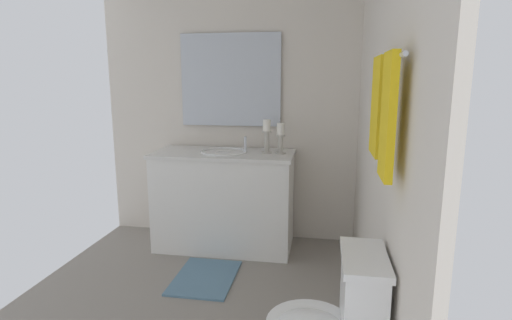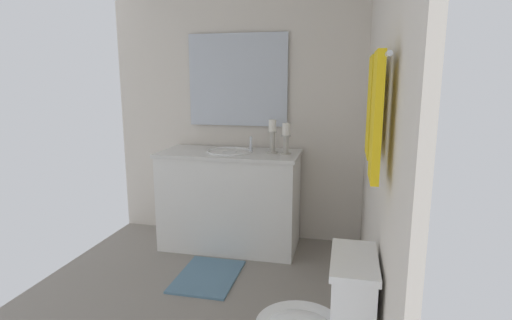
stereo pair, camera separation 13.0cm
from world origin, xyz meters
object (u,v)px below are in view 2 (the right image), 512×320
Objects in this scene: towel_bar at (382,58)px; candle_holder_tall at (286,138)px; mirror at (238,80)px; towel_center at (376,117)px; sink_basin at (230,156)px; towel_near_vanity at (372,107)px; candle_holder_short at (272,135)px; vanity_cabinet at (230,199)px; bath_mat at (208,276)px.

candle_holder_tall is at bearing -158.85° from towel_bar.
mirror is 1.90× the size of towel_center.
sink_basin is 0.91× the size of towel_near_vanity.
mirror is 0.73m from candle_holder_tall.
towel_bar is at bearing 173.71° from towel_center.
sink_basin is 1.55× the size of candle_holder_tall.
towel_near_vanity is 0.92× the size of towel_center.
vanity_cabinet is at bearing -86.32° from candle_holder_short.
mirror is 2.06× the size of towel_near_vanity.
sink_basin is 1.86m from towel_near_vanity.
towel_near_vanity and towel_center have the same top height.
vanity_cabinet is 1.33× the size of mirror.
towel_near_vanity is (1.43, 0.71, 0.34)m from candle_holder_short.
towel_bar is 0.27m from towel_center.
towel_center is (1.74, 1.08, 0.90)m from vanity_cabinet.
vanity_cabinet is at bearing -0.01° from mirror.
bath_mat is (-1.11, -1.08, -1.32)m from towel_center.
bath_mat is at bearing -130.72° from towel_bar.
towel_bar is 2.12m from bath_mat.
bath_mat is (0.91, 0.00, -1.46)m from mirror.
towel_bar reaches higher than candle_holder_tall.
towel_center reaches higher than candle_holder_short.
mirror is 3.52× the size of candle_holder_tall.
mirror is 2.01m from towel_near_vanity.
towel_bar is at bearing 34.98° from sink_basin.
towel_center is at bearing 31.94° from sink_basin.
sink_basin is 1.41× the size of candle_holder_short.
sink_basin reaches higher than bath_mat.
towel_near_vanity reaches higher than candle_holder_short.
sink_basin reaches higher than vanity_cabinet.
towel_center is (0.16, -0.02, -0.22)m from towel_bar.
vanity_cabinet is 4.27× the size of candle_holder_short.
vanity_cabinet is 2.00m from towel_near_vanity.
bath_mat is at bearing -125.92° from towel_near_vanity.
candle_holder_short is 0.64× the size of towel_near_vanity.
candle_holder_tall is at bearing 61.28° from mirror.
vanity_cabinet is at bearing -90.00° from sink_basin.
mirror is 3.21× the size of candle_holder_short.
candle_holder_tall is (-0.01, 0.49, 0.56)m from vanity_cabinet.
vanity_cabinet is at bearing -145.00° from towel_bar.
sink_basin is at bearing 179.91° from bath_mat.
mirror is at bearing -124.68° from candle_holder_short.
towel_near_vanity is (1.42, 0.60, 0.35)m from candle_holder_tall.
vanity_cabinet is at bearing -142.45° from towel_near_vanity.
mirror is at bearing 180.00° from bath_mat.
sink_basin is 2.05m from towel_bar.
mirror reaches higher than sink_basin.
towel_center reaches higher than sink_basin.
vanity_cabinet is 0.75m from candle_holder_tall.
vanity_cabinet is at bearing -180.00° from bath_mat.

